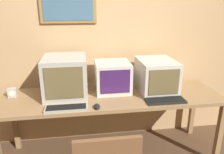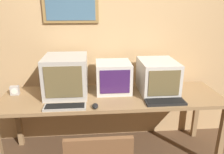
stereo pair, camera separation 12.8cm
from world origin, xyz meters
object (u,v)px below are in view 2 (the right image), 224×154
keyboard_side (165,102)px  monitor_center (113,77)px  keyboard_main (65,107)px  mouse_near_keyboard (95,106)px  desk_clock (15,90)px  monitor_left (66,75)px  monitor_right (157,76)px

keyboard_side → monitor_center: bearing=142.9°
keyboard_main → mouse_near_keyboard: size_ratio=3.79×
keyboard_main → desk_clock: 0.68m
monitor_left → monitor_right: monitor_left is taller
monitor_left → monitor_right: (0.98, -0.02, -0.03)m
monitor_left → mouse_near_keyboard: bearing=-51.1°
keyboard_side → mouse_near_keyboard: size_ratio=3.76×
monitor_right → keyboard_side: bearing=-89.6°
keyboard_main → mouse_near_keyboard: mouse_near_keyboard is taller
monitor_right → mouse_near_keyboard: bearing=-153.0°
monitor_center → keyboard_main: (-0.49, -0.39, -0.15)m
keyboard_side → desk_clock: 1.58m
monitor_center → keyboard_main: bearing=-141.2°
monitor_center → keyboard_main: size_ratio=0.96×
monitor_right → keyboard_side: 0.35m
monitor_center → keyboard_main: monitor_center is taller
monitor_right → desk_clock: size_ratio=4.94×
keyboard_side → desk_clock: (-1.54, 0.34, 0.04)m
monitor_right → keyboard_main: monitor_right is taller
monitor_center → mouse_near_keyboard: bearing=-117.1°
monitor_center → monitor_left: bearing=-175.3°
monitor_left → monitor_center: size_ratio=1.27×
monitor_center → keyboard_side: size_ratio=0.96×
monitor_left → mouse_near_keyboard: size_ratio=4.59×
monitor_left → keyboard_side: 1.06m
monitor_center → monitor_right: monitor_right is taller
monitor_center → keyboard_side: bearing=-37.1°
monitor_right → monitor_left: bearing=179.0°
monitor_center → monitor_right: 0.48m
monitor_left → desk_clock: (-0.56, 0.01, -0.16)m
monitor_left → desk_clock: bearing=178.7°
keyboard_main → mouse_near_keyboard: 0.28m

